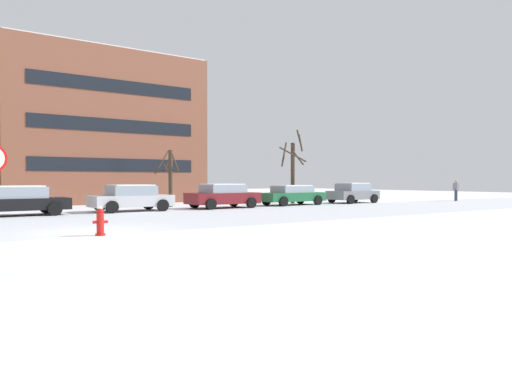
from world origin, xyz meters
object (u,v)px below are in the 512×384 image
parked_car_green (292,195)px  pedestrian_crossing (456,189)px  fire_hydrant (100,221)px  parked_car_black (17,200)px  parked_car_silver (131,198)px  parked_car_maroon (223,196)px  parked_car_gray (353,193)px

parked_car_green → pedestrian_crossing: (14.73, -2.61, 0.28)m
fire_hydrant → parked_car_black: bearing=95.0°
parked_car_silver → parked_car_maroon: 5.54m
parked_car_gray → pedestrian_crossing: pedestrian_crossing is taller
parked_car_black → parked_car_gray: parked_car_gray is taller
parked_car_black → parked_car_silver: 5.53m
parked_car_black → parked_car_silver: size_ratio=1.06×
parked_car_silver → parked_car_green: parked_car_silver is taller
parked_car_green → pedestrian_crossing: 14.96m
parked_car_silver → parked_car_gray: size_ratio=1.11×
fire_hydrant → parked_car_black: (-0.89, 10.14, 0.28)m
parked_car_gray → pedestrian_crossing: (9.20, -2.41, 0.23)m
parked_car_maroon → parked_car_gray: 11.06m
parked_car_gray → fire_hydrant: bearing=-154.8°
parked_car_gray → pedestrian_crossing: size_ratio=2.30×
fire_hydrant → parked_car_silver: 11.23m
pedestrian_crossing → parked_car_silver: bearing=174.1°
parked_car_green → pedestrian_crossing: bearing=-10.0°
fire_hydrant → parked_car_silver: size_ratio=0.21×
parked_car_gray → pedestrian_crossing: bearing=-14.7°
pedestrian_crossing → parked_car_green: bearing=170.0°
parked_car_silver → fire_hydrant: bearing=-114.4°
parked_car_black → pedestrian_crossing: bearing=-4.7°
fire_hydrant → pedestrian_crossing: 31.37m
parked_car_maroon → pedestrian_crossing: pedestrian_crossing is taller
parked_car_maroon → parked_car_gray: size_ratio=1.13×
parked_car_silver → pedestrian_crossing: 25.93m
parked_car_maroon → pedestrian_crossing: (20.26, -2.36, 0.23)m
parked_car_black → parked_car_gray: (22.13, -0.15, 0.02)m
parked_car_green → pedestrian_crossing: pedestrian_crossing is taller
parked_car_black → fire_hydrant: bearing=-85.0°
parked_car_maroon → parked_car_gray: (11.06, 0.04, 0.00)m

